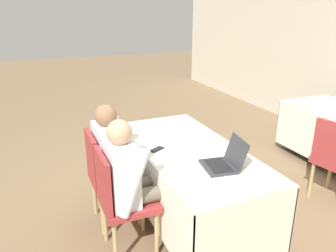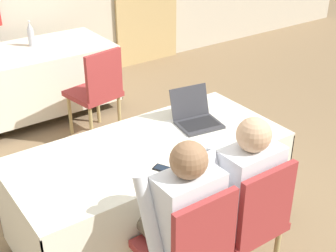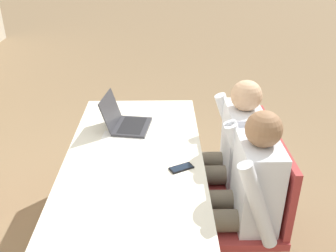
% 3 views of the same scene
% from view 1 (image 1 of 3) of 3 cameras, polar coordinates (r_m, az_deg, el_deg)
% --- Properties ---
extents(ground_plane, '(24.00, 24.00, 0.00)m').
position_cam_1_polar(ground_plane, '(3.45, 3.40, -15.18)').
color(ground_plane, '#846B4C').
extents(conference_table_near, '(1.89, 0.87, 0.74)m').
position_cam_1_polar(conference_table_near, '(3.15, 3.61, -6.69)').
color(conference_table_near, silver).
rests_on(conference_table_near, ground_plane).
extents(laptop, '(0.35, 0.36, 0.24)m').
position_cam_1_polar(laptop, '(2.74, 9.66, -6.19)').
color(laptop, '#333338').
rests_on(laptop, conference_table_near).
extents(cell_phone, '(0.12, 0.16, 0.01)m').
position_cam_1_polar(cell_phone, '(3.03, -1.95, -4.09)').
color(cell_phone, black).
rests_on(cell_phone, conference_table_near).
extents(paper_beside_laptop, '(0.24, 0.31, 0.00)m').
position_cam_1_polar(paper_beside_laptop, '(2.89, 7.98, -5.66)').
color(paper_beside_laptop, white).
rests_on(paper_beside_laptop, conference_table_near).
extents(chair_near_left, '(0.44, 0.44, 0.93)m').
position_cam_1_polar(chair_near_left, '(3.15, -10.61, -8.13)').
color(chair_near_left, tan).
rests_on(chair_near_left, ground_plane).
extents(chair_near_right, '(0.44, 0.44, 0.93)m').
position_cam_1_polar(chair_near_right, '(2.77, -8.42, -12.22)').
color(chair_near_right, tan).
rests_on(chair_near_right, ground_plane).
extents(person_checkered_shirt, '(0.50, 0.52, 1.19)m').
position_cam_1_polar(person_checkered_shirt, '(3.10, -8.91, -5.21)').
color(person_checkered_shirt, '#665B4C').
rests_on(person_checkered_shirt, ground_plane).
extents(person_white_shirt, '(0.50, 0.52, 1.19)m').
position_cam_1_polar(person_white_shirt, '(2.71, -6.44, -8.95)').
color(person_white_shirt, '#665B4C').
rests_on(person_white_shirt, ground_plane).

